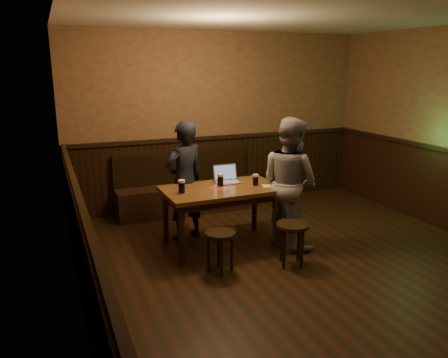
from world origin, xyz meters
TOP-DOWN VIEW (x-y plane):
  - room at (0.00, 0.22)m, footprint 5.04×6.04m
  - bench at (-0.69, 2.75)m, footprint 2.20×0.50m
  - pub_table at (-0.69, 1.23)m, footprint 1.47×0.86m
  - stool_left at (-0.98, 0.56)m, footprint 0.43×0.43m
  - stool_right at (-0.15, 0.41)m, footprint 0.49×0.49m
  - pint_left at (-1.22, 1.18)m, footprint 0.11×0.11m
  - pint_mid at (-0.68, 1.30)m, footprint 0.11×0.11m
  - pint_right at (-0.26, 1.15)m, footprint 0.10×0.10m
  - laptop at (-0.53, 1.45)m, footprint 0.33×0.26m
  - menu at (-0.08, 1.07)m, footprint 0.25×0.20m
  - person_suit at (-1.03, 1.68)m, footprint 0.67×0.55m
  - person_grey at (0.13, 0.97)m, footprint 0.83×0.95m

SIDE VIEW (x-z plane):
  - bench at x=-0.69m, z-range -0.16..0.79m
  - stool_left at x=-0.98m, z-range 0.14..0.61m
  - stool_right at x=-0.15m, z-range 0.15..0.66m
  - pub_table at x=-0.69m, z-range 0.29..1.07m
  - menu at x=-0.08m, z-range 0.78..0.78m
  - person_suit at x=-1.03m, z-range 0.00..1.59m
  - person_grey at x=0.13m, z-range 0.00..1.66m
  - laptop at x=-0.53m, z-range 0.73..0.95m
  - pint_right at x=-0.26m, z-range 0.78..0.93m
  - pint_mid at x=-0.68m, z-range 0.78..0.94m
  - pint_left at x=-1.22m, z-range 0.78..0.95m
  - room at x=0.00m, z-range -0.22..2.62m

